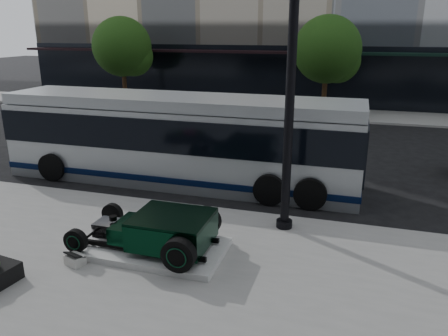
% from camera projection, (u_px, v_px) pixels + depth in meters
% --- Properties ---
extents(ground, '(120.00, 120.00, 0.00)m').
position_uv_depth(ground, '(258.00, 190.00, 14.25)').
color(ground, black).
rests_on(ground, ground).
extents(sidewalk_far, '(70.00, 4.00, 0.12)m').
position_uv_depth(sidewalk_far, '(307.00, 113.00, 26.99)').
color(sidewalk_far, gray).
rests_on(sidewalk_far, ground).
extents(street_trees, '(29.80, 3.80, 5.70)m').
position_uv_depth(street_trees, '(330.00, 52.00, 24.70)').
color(street_trees, black).
rests_on(street_trees, sidewalk_far).
extents(display_plinth, '(3.40, 1.80, 0.15)m').
position_uv_depth(display_plinth, '(151.00, 248.00, 10.10)').
color(display_plinth, silver).
rests_on(display_plinth, sidewalk_near).
extents(hot_rod, '(3.22, 2.00, 0.81)m').
position_uv_depth(hot_rod, '(164.00, 230.00, 9.86)').
color(hot_rod, black).
rests_on(hot_rod, display_plinth).
extents(info_plaque, '(0.47, 0.40, 0.31)m').
position_uv_depth(info_plaque, '(75.00, 259.00, 9.51)').
color(info_plaque, silver).
rests_on(info_plaque, sidewalk_near).
extents(lamppost, '(0.41, 0.41, 7.53)m').
position_uv_depth(lamppost, '(290.00, 93.00, 10.29)').
color(lamppost, black).
rests_on(lamppost, sidewalk_near).
extents(transit_bus, '(12.12, 2.88, 2.92)m').
position_uv_depth(transit_bus, '(179.00, 139.00, 14.75)').
color(transit_bus, '#ABB1B5').
rests_on(transit_bus, ground).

